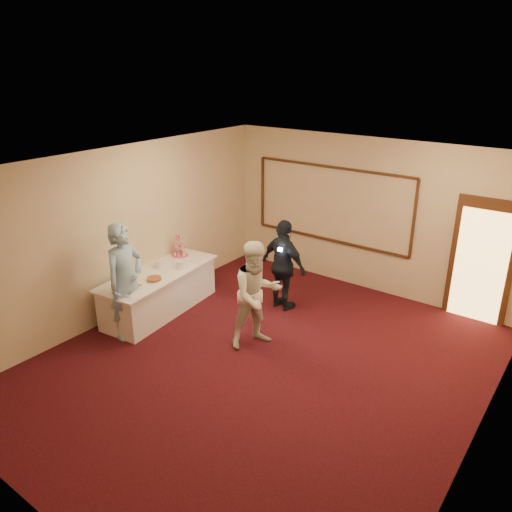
{
  "coord_description": "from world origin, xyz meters",
  "views": [
    {
      "loc": [
        3.75,
        -5.21,
        4.33
      ],
      "look_at": [
        -1.02,
        1.22,
        1.15
      ],
      "focal_mm": 35.0,
      "sensor_mm": 36.0,
      "label": 1
    }
  ],
  "objects_px": {
    "buffet_table": "(160,291)",
    "woman": "(257,295)",
    "plate_stack_a": "(160,264)",
    "tart": "(154,279)",
    "guest": "(284,265)",
    "pavlova_tray": "(127,288)",
    "plate_stack_b": "(181,265)",
    "man": "(126,282)",
    "cupcake_stand": "(179,247)"
  },
  "relations": [
    {
      "from": "cupcake_stand",
      "to": "guest",
      "type": "height_order",
      "value": "guest"
    },
    {
      "from": "guest",
      "to": "pavlova_tray",
      "type": "bearing_deg",
      "value": 66.36
    },
    {
      "from": "cupcake_stand",
      "to": "guest",
      "type": "distance_m",
      "value": 2.1
    },
    {
      "from": "pavlova_tray",
      "to": "man",
      "type": "xyz_separation_m",
      "value": [
        0.03,
        -0.04,
        0.13
      ]
    },
    {
      "from": "plate_stack_a",
      "to": "man",
      "type": "height_order",
      "value": "man"
    },
    {
      "from": "pavlova_tray",
      "to": "tart",
      "type": "height_order",
      "value": "pavlova_tray"
    },
    {
      "from": "plate_stack_a",
      "to": "buffet_table",
      "type": "bearing_deg",
      "value": -54.45
    },
    {
      "from": "buffet_table",
      "to": "plate_stack_a",
      "type": "height_order",
      "value": "plate_stack_a"
    },
    {
      "from": "woman",
      "to": "guest",
      "type": "height_order",
      "value": "woman"
    },
    {
      "from": "plate_stack_a",
      "to": "man",
      "type": "relative_size",
      "value": 0.09
    },
    {
      "from": "man",
      "to": "buffet_table",
      "type": "bearing_deg",
      "value": 12.2
    },
    {
      "from": "cupcake_stand",
      "to": "plate_stack_a",
      "type": "distance_m",
      "value": 0.68
    },
    {
      "from": "tart",
      "to": "man",
      "type": "bearing_deg",
      "value": -89.63
    },
    {
      "from": "guest",
      "to": "buffet_table",
      "type": "bearing_deg",
      "value": 49.69
    },
    {
      "from": "plate_stack_b",
      "to": "cupcake_stand",
      "type": "bearing_deg",
      "value": 136.87
    },
    {
      "from": "pavlova_tray",
      "to": "plate_stack_a",
      "type": "distance_m",
      "value": 1.06
    },
    {
      "from": "plate_stack_a",
      "to": "guest",
      "type": "xyz_separation_m",
      "value": [
        1.85,
        1.28,
        0.01
      ]
    },
    {
      "from": "pavlova_tray",
      "to": "man",
      "type": "distance_m",
      "value": 0.14
    },
    {
      "from": "pavlova_tray",
      "to": "woman",
      "type": "xyz_separation_m",
      "value": [
        1.9,
        0.99,
        0.04
      ]
    },
    {
      "from": "plate_stack_b",
      "to": "tart",
      "type": "relative_size",
      "value": 0.63
    },
    {
      "from": "buffet_table",
      "to": "tart",
      "type": "distance_m",
      "value": 0.56
    },
    {
      "from": "cupcake_stand",
      "to": "woman",
      "type": "distance_m",
      "value": 2.45
    },
    {
      "from": "plate_stack_a",
      "to": "cupcake_stand",
      "type": "bearing_deg",
      "value": 103.03
    },
    {
      "from": "tart",
      "to": "woman",
      "type": "distance_m",
      "value": 1.92
    },
    {
      "from": "pavlova_tray",
      "to": "cupcake_stand",
      "type": "relative_size",
      "value": 1.06
    },
    {
      "from": "buffet_table",
      "to": "guest",
      "type": "xyz_separation_m",
      "value": [
        1.74,
        1.43,
        0.46
      ]
    },
    {
      "from": "plate_stack_a",
      "to": "man",
      "type": "distance_m",
      "value": 1.12
    },
    {
      "from": "plate_stack_a",
      "to": "plate_stack_b",
      "type": "distance_m",
      "value": 0.39
    },
    {
      "from": "buffet_table",
      "to": "woman",
      "type": "bearing_deg",
      "value": 3.56
    },
    {
      "from": "pavlova_tray",
      "to": "cupcake_stand",
      "type": "height_order",
      "value": "cupcake_stand"
    },
    {
      "from": "plate_stack_a",
      "to": "plate_stack_b",
      "type": "height_order",
      "value": "plate_stack_b"
    },
    {
      "from": "plate_stack_a",
      "to": "tart",
      "type": "height_order",
      "value": "plate_stack_a"
    },
    {
      "from": "buffet_table",
      "to": "plate_stack_a",
      "type": "distance_m",
      "value": 0.49
    },
    {
      "from": "cupcake_stand",
      "to": "plate_stack_a",
      "type": "bearing_deg",
      "value": -76.97
    },
    {
      "from": "tart",
      "to": "woman",
      "type": "bearing_deg",
      "value": 13.24
    },
    {
      "from": "cupcake_stand",
      "to": "tart",
      "type": "relative_size",
      "value": 1.57
    },
    {
      "from": "pavlova_tray",
      "to": "tart",
      "type": "bearing_deg",
      "value": 87.1
    },
    {
      "from": "woman",
      "to": "plate_stack_a",
      "type": "bearing_deg",
      "value": 116.97
    },
    {
      "from": "tart",
      "to": "buffet_table",
      "type": "bearing_deg",
      "value": 126.19
    },
    {
      "from": "plate_stack_b",
      "to": "man",
      "type": "distance_m",
      "value": 1.26
    },
    {
      "from": "buffet_table",
      "to": "man",
      "type": "distance_m",
      "value": 1.1
    },
    {
      "from": "cupcake_stand",
      "to": "plate_stack_a",
      "type": "relative_size",
      "value": 2.7
    },
    {
      "from": "tart",
      "to": "man",
      "type": "relative_size",
      "value": 0.15
    },
    {
      "from": "plate_stack_b",
      "to": "guest",
      "type": "bearing_deg",
      "value": 35.43
    },
    {
      "from": "pavlova_tray",
      "to": "guest",
      "type": "height_order",
      "value": "guest"
    },
    {
      "from": "tart",
      "to": "guest",
      "type": "height_order",
      "value": "guest"
    },
    {
      "from": "tart",
      "to": "cupcake_stand",
      "type": "bearing_deg",
      "value": 113.49
    },
    {
      "from": "pavlova_tray",
      "to": "guest",
      "type": "distance_m",
      "value": 2.76
    },
    {
      "from": "cupcake_stand",
      "to": "tart",
      "type": "xyz_separation_m",
      "value": [
        0.49,
        -1.12,
        -0.14
      ]
    },
    {
      "from": "tart",
      "to": "plate_stack_a",
      "type": "bearing_deg",
      "value": 125.98
    }
  ]
}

